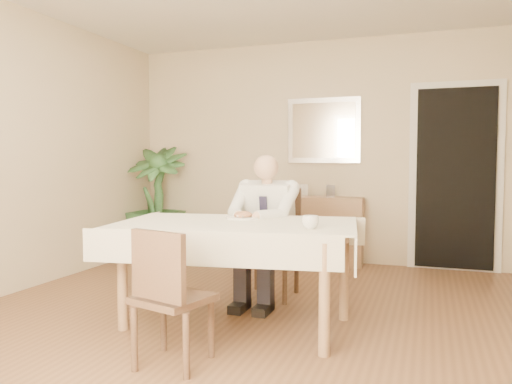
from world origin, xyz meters
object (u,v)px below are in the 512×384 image
(seated_man, at_px, (262,221))
(coffee_mug, at_px, (310,222))
(chair_far, at_px, (273,235))
(potted_palm, at_px, (156,201))
(dining_table, at_px, (236,234))
(sideboard, at_px, (320,230))
(chair_near, at_px, (167,291))

(seated_man, xyz_separation_m, coffee_mug, (0.58, -0.76, 0.10))
(coffee_mug, bearing_deg, chair_far, 118.94)
(potted_palm, bearing_deg, chair_far, -33.24)
(chair_far, bearing_deg, potted_palm, 140.90)
(dining_table, height_order, potted_palm, potted_palm)
(sideboard, bearing_deg, chair_far, -97.54)
(chair_far, xyz_separation_m, potted_palm, (-1.93, 1.26, 0.15))
(sideboard, height_order, potted_palm, potted_palm)
(chair_near, xyz_separation_m, seated_man, (0.09, 1.45, 0.24))
(chair_far, height_order, potted_palm, potted_palm)
(dining_table, height_order, seated_man, seated_man)
(chair_near, distance_m, seated_man, 1.47)
(dining_table, xyz_separation_m, chair_near, (-0.09, -0.85, -0.22))
(seated_man, bearing_deg, potted_palm, 141.08)
(sideboard, bearing_deg, coffee_mug, -82.22)
(chair_far, xyz_separation_m, chair_near, (-0.09, -1.74, -0.08))
(potted_palm, bearing_deg, seated_man, -38.92)
(dining_table, distance_m, sideboard, 2.35)
(seated_man, relative_size, sideboard, 1.28)
(dining_table, bearing_deg, seated_man, 81.71)
(seated_man, bearing_deg, dining_table, -90.00)
(dining_table, relative_size, seated_man, 1.49)
(potted_palm, bearing_deg, chair_near, -58.53)
(dining_table, bearing_deg, chair_near, -104.27)
(sideboard, relative_size, potted_palm, 0.71)
(dining_table, distance_m, seated_man, 0.59)
(chair_far, relative_size, coffee_mug, 8.62)
(chair_far, relative_size, seated_man, 0.76)
(chair_far, relative_size, chair_near, 1.17)
(chair_near, height_order, seated_man, seated_man)
(coffee_mug, bearing_deg, dining_table, 164.13)
(coffee_mug, xyz_separation_m, potted_palm, (-2.51, 2.31, -0.11))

